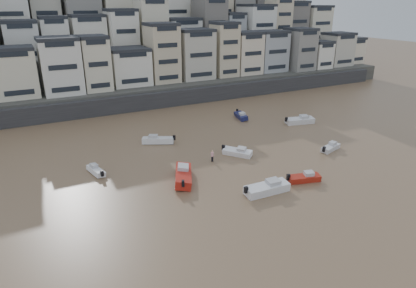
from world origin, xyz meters
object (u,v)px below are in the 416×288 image
boat_e (237,151)px  boat_f (96,170)px  boat_h (158,139)px  boat_i (241,115)px  boat_g (300,119)px  boat_d (331,147)px  boat_b (304,177)px  boat_a (267,187)px  boat_c (183,174)px  person_pink (212,156)px

boat_e → boat_f: size_ratio=1.19×
boat_h → boat_i: bearing=-137.7°
boat_h → boat_g: size_ratio=0.93×
boat_i → boat_e: boat_i is taller
boat_g → boat_i: 11.70m
boat_h → boat_g: 28.38m
boat_h → boat_e: (8.98, -10.71, -0.11)m
boat_h → boat_d: (23.37, -15.72, -0.17)m
boat_i → boat_b: size_ratio=1.07×
boat_i → boat_a: boat_a is taller
boat_b → boat_c: bearing=166.9°
boat_e → boat_f: 21.03m
boat_h → boat_d: 28.16m
boat_d → boat_f: bearing=149.2°
boat_g → boat_c: boat_c is taller
boat_i → boat_d: size_ratio=1.13×
boat_f → boat_e: bearing=-112.3°
boat_g → boat_d: (-4.89, -13.07, -0.23)m
boat_e → boat_a: (-3.06, -11.91, 0.20)m
boat_h → boat_g: bearing=-158.6°
boat_g → person_pink: size_ratio=3.54×
boat_i → boat_b: boat_i is taller
boat_c → boat_d: (25.27, -1.03, -0.34)m
boat_c → boat_e: 11.59m
boat_b → boat_a: boat_a is taller
boat_i → person_pink: 22.45m
boat_c → person_pink: bearing=-35.2°
boat_c → boat_e: bearing=-45.8°
boat_h → boat_e: 13.97m
boat_i → boat_d: boat_i is taller
boat_i → boat_a: bearing=-13.4°
boat_g → boat_b: size_ratio=1.29×
person_pink → boat_h: bearing=112.4°
boat_d → boat_a: 18.77m
boat_c → person_pink: size_ratio=4.02×
boat_b → person_pink: size_ratio=2.74×
boat_a → boat_e: bearing=77.5°
boat_h → boat_e: boat_h is taller
boat_f → boat_g: bearing=-96.1°
boat_h → person_pink: size_ratio=3.30×
boat_i → boat_c: size_ratio=0.73×
boat_e → boat_f: bearing=-136.5°
boat_b → boat_e: bearing=120.6°
boat_b → boat_g: bearing=65.9°
boat_b → boat_f: (-23.90, 15.15, -0.08)m
boat_a → person_pink: size_ratio=3.68×
boat_f → person_pink: bearing=-115.5°
boat_d → boat_f: (-35.11, 8.59, -0.04)m
boat_e → boat_c: bearing=-106.6°
boat_b → boat_a: size_ratio=0.74×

